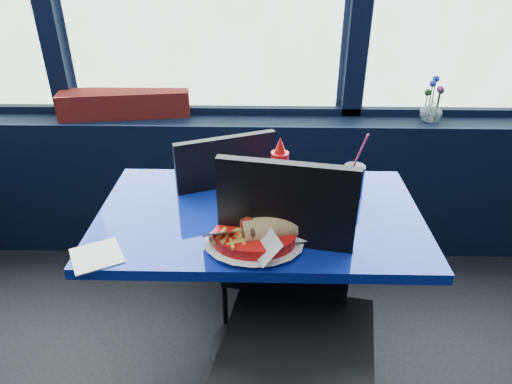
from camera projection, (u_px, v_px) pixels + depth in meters
name	position (u px, v px, depth m)	size (l,w,h in m)	color
window_sill	(210.00, 184.00, 2.64)	(5.00, 0.26, 0.80)	black
near_table	(259.00, 252.00, 1.79)	(1.20, 0.70, 0.75)	black
chair_near_front	(292.00, 303.00, 1.49)	(0.55, 0.56, 1.05)	black
chair_near_back	(240.00, 211.00, 2.08)	(0.57, 0.57, 0.96)	black
planter_box	(125.00, 103.00, 2.44)	(0.68, 0.17, 0.14)	maroon
flower_vase	(432.00, 108.00, 2.36)	(0.13, 0.14, 0.24)	silver
food_basket	(256.00, 236.00, 1.50)	(0.32, 0.32, 0.11)	red
ketchup_bottle	(279.00, 172.00, 1.75)	(0.07, 0.07, 0.26)	red
soda_cup	(353.00, 180.00, 1.78)	(0.08, 0.08, 0.27)	navy
napkin	(97.00, 256.00, 1.47)	(0.15, 0.15, 0.00)	white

